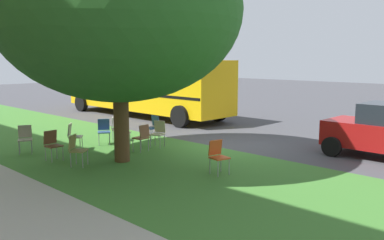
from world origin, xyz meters
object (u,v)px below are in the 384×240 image
Objects in this scene: street_tree at (118,10)px; chair_2 at (153,126)px; chair_5 at (73,134)px; chair_7 at (115,127)px; chair_6 at (52,143)px; chair_3 at (158,132)px; chair_0 at (123,131)px; chair_9 at (142,136)px; chair_4 at (218,154)px; chair_10 at (104,129)px; chair_8 at (25,137)px; chair_1 at (76,148)px; school_bus at (143,82)px.

street_tree is 4.98m from chair_2.
chair_5 is (2.33, 0.22, -3.75)m from street_tree.
chair_6 is at bearing 108.97° from chair_7.
chair_3 is at bearing -125.63° from chair_5.
chair_0 is 1.00× the size of chair_9.
chair_5 is at bearing 12.38° from chair_4.
chair_8 is at bearing 75.89° from chair_10.
chair_3 is at bearing -141.21° from chair_0.
chair_8 is (2.58, 0.29, 0.00)m from chair_1.
street_tree is 7.80× the size of chair_3.
chair_9 is at bearing -174.55° from chair_10.
chair_8 is at bearing 116.28° from school_bus.
chair_10 is 0.08× the size of school_bus.
school_bus is (7.00, -6.55, -2.51)m from street_tree.
chair_2 is at bearing -83.97° from chair_0.
chair_0 is (1.65, -1.28, -3.75)m from street_tree.
chair_4 is 1.00× the size of chair_9.
chair_4 is 1.00× the size of chair_5.
chair_5 is at bearing 37.94° from chair_9.
chair_3 and chair_9 have the same top height.
chair_7 is (0.89, -0.31, 0.00)m from chair_0.
chair_0 is at bearing -114.31° from chair_5.
school_bus is at bearing -63.72° from chair_8.
chair_2 is at bearing -100.01° from chair_5.
street_tree is at bearing 123.42° from chair_2.
chair_0 is 1.00× the size of chair_8.
street_tree reaches higher than chair_6.
chair_1 is 1.00× the size of chair_10.
chair_1 is 3.93m from chair_4.
chair_9 is at bearing 168.69° from chair_7.
chair_7 is 3.12m from chair_8.
chair_6 is 3.11m from chair_7.
chair_3 is 1.00× the size of chair_8.
chair_0 is 1.00× the size of chair_1.
chair_6 is at bearing 7.64° from chair_1.
chair_4 is 1.00× the size of chair_8.
chair_5 is (1.61, 2.25, 0.00)m from chair_3.
chair_1 and chair_9 have the same top height.
chair_6 is 1.00× the size of chair_7.
street_tree is 7.80× the size of chair_8.
street_tree is 9.91m from school_bus.
school_bus is at bearing -36.23° from chair_2.
chair_3 is 3.48m from chair_6.
chair_1 and chair_6 have the same top height.
chair_10 is at bearing 129.67° from school_bus.
chair_7 is 0.60m from chair_10.
chair_1 is 2.39m from chair_9.
street_tree is at bearing -174.60° from chair_5.
chair_1 is at bearing 91.94° from chair_9.
chair_10 is at bearing -86.52° from chair_5.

